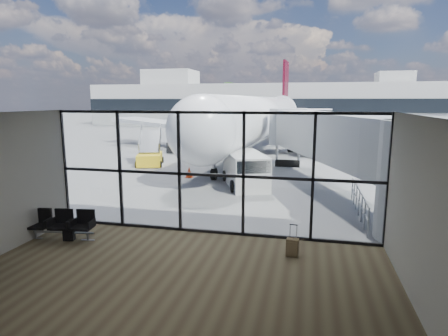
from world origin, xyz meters
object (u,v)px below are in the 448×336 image
at_px(service_van, 246,170).
at_px(belt_loader, 180,146).
at_px(mobile_stairs, 150,157).
at_px(airliner, 262,118).
at_px(backpack, 69,234).
at_px(suitcase, 292,247).
at_px(seating_row, 62,223).

xyz_separation_m(service_van, belt_loader, (-8.62, 13.13, -0.38)).
height_order(belt_loader, mobile_stairs, mobile_stairs).
height_order(airliner, service_van, airliner).
relative_size(backpack, service_van, 0.11).
height_order(service_van, belt_loader, service_van).
relative_size(suitcase, belt_loader, 0.26).
bearing_deg(service_van, seating_row, -138.80).
height_order(suitcase, airliner, airliner).
relative_size(backpack, mobile_stairs, 0.14).
xyz_separation_m(seating_row, service_van, (4.97, 9.59, 0.40)).
bearing_deg(seating_row, mobile_stairs, 94.74).
relative_size(suitcase, airliner, 0.03).
height_order(seating_row, service_van, service_van).
height_order(airliner, belt_loader, airliner).
distance_m(suitcase, service_van, 9.90).
bearing_deg(backpack, belt_loader, 92.08).
xyz_separation_m(suitcase, mobile_stairs, (-11.43, 14.92, 0.29)).
height_order(seating_row, airliner, airliner).
distance_m(airliner, belt_loader, 8.60).
distance_m(backpack, service_van, 10.82).
bearing_deg(mobile_stairs, suitcase, -71.10).
distance_m(belt_loader, mobile_stairs, 7.60).
distance_m(suitcase, mobile_stairs, 18.80).
bearing_deg(service_van, belt_loader, 101.90).
xyz_separation_m(belt_loader, mobile_stairs, (0.27, -7.60, 0.01)).
height_order(airliner, mobile_stairs, airliner).
xyz_separation_m(airliner, service_van, (1.23, -16.70, -2.18)).
bearing_deg(backpack, suitcase, -5.12).
relative_size(seating_row, belt_loader, 0.60).
relative_size(seating_row, suitcase, 2.29).
bearing_deg(suitcase, airliner, 105.73).
relative_size(airliner, belt_loader, 10.26).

